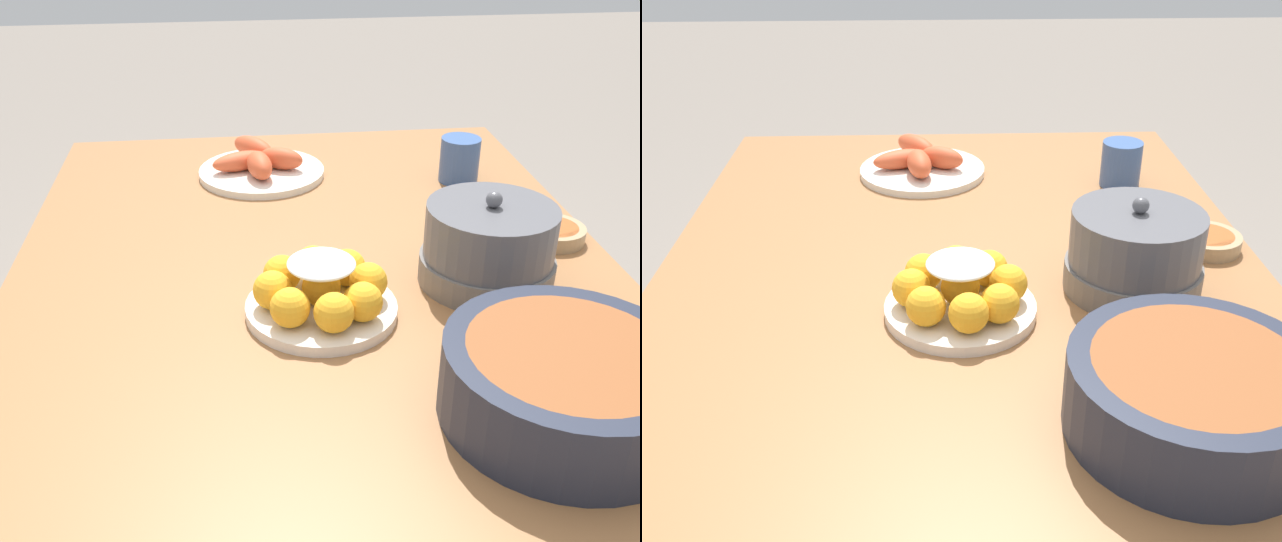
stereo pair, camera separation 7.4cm
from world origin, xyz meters
TOP-DOWN VIEW (x-y plane):
  - dining_table at (0.00, 0.00)m, footprint 1.34×0.95m
  - cake_plate at (0.10, -0.01)m, footprint 0.21×0.21m
  - serving_bowl at (0.35, 0.24)m, footprint 0.28×0.28m
  - sauce_bowl at (-0.08, 0.40)m, footprint 0.11×0.11m
  - seafood_platter at (-0.43, -0.07)m, footprint 0.25×0.25m
  - cup_far at (-0.35, 0.32)m, footprint 0.08×0.08m
  - warming_pot at (0.04, 0.25)m, footprint 0.20×0.20m

SIDE VIEW (x-z plane):
  - dining_table at x=0.00m, z-range 0.28..1.01m
  - sauce_bowl at x=-0.08m, z-range 0.74..0.76m
  - seafood_platter at x=-0.43m, z-range 0.73..0.79m
  - cake_plate at x=0.10m, z-range 0.73..0.81m
  - cup_far at x=-0.35m, z-range 0.74..0.82m
  - serving_bowl at x=0.35m, z-range 0.74..0.83m
  - warming_pot at x=0.04m, z-range 0.72..0.87m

